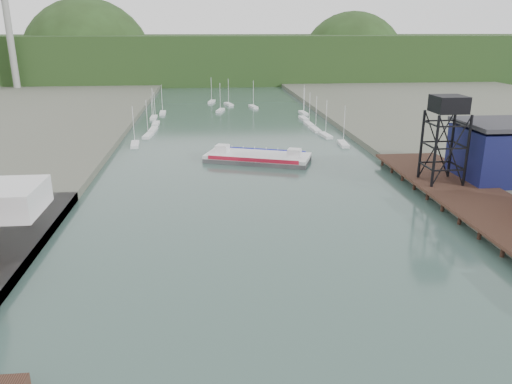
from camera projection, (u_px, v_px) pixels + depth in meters
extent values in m
cube|color=black|center=(487.00, 205.00, 81.92)|extent=(14.00, 70.00, 0.50)
cylinder|color=black|center=(451.00, 213.00, 81.69)|extent=(0.60, 0.60, 2.20)
cylinder|color=black|center=(435.00, 152.00, 88.81)|extent=(0.50, 0.50, 13.00)
cylinder|color=black|center=(467.00, 151.00, 89.37)|extent=(0.50, 0.50, 13.00)
cylinder|color=black|center=(421.00, 144.00, 94.48)|extent=(0.50, 0.50, 13.00)
cylinder|color=black|center=(452.00, 144.00, 95.04)|extent=(0.50, 0.50, 13.00)
cube|color=black|center=(449.00, 104.00, 89.44)|extent=(5.50, 5.50, 3.00)
cube|color=silver|center=(135.00, 145.00, 132.03)|extent=(2.67, 7.65, 0.90)
cube|color=silver|center=(148.00, 136.00, 143.03)|extent=(2.81, 7.67, 0.90)
cube|color=silver|center=(153.00, 130.00, 151.47)|extent=(2.35, 7.59, 0.90)
cube|color=silver|center=(156.00, 124.00, 160.85)|extent=(2.01, 7.50, 0.90)
cube|color=silver|center=(154.00, 118.00, 172.26)|extent=(2.00, 7.50, 0.90)
cube|color=silver|center=(163.00, 113.00, 181.78)|extent=(2.16, 7.54, 0.90)
cube|color=silver|center=(343.00, 144.00, 132.61)|extent=(2.53, 7.62, 0.90)
cube|color=silver|center=(325.00, 136.00, 143.27)|extent=(2.76, 7.67, 0.90)
cube|color=silver|center=(316.00, 130.00, 151.48)|extent=(2.22, 7.56, 0.90)
cube|color=silver|center=(309.00, 124.00, 159.97)|extent=(2.18, 7.54, 0.90)
cube|color=silver|center=(304.00, 119.00, 170.50)|extent=(2.46, 7.61, 0.90)
cube|color=silver|center=(303.00, 113.00, 181.68)|extent=(2.48, 7.61, 0.90)
cube|color=silver|center=(220.00, 110.00, 187.39)|extent=(3.78, 7.76, 0.90)
cube|color=silver|center=(253.00, 107.00, 196.20)|extent=(3.31, 7.74, 0.90)
cube|color=silver|center=(229.00, 104.00, 202.88)|extent=(3.76, 7.76, 0.90)
cube|color=silver|center=(212.00, 102.00, 209.81)|extent=(3.40, 7.74, 0.90)
cylinder|color=gray|center=(9.00, 28.00, 239.82)|extent=(3.20, 3.20, 60.00)
cube|color=#1F3015|center=(218.00, 58.00, 316.47)|extent=(500.00, 120.00, 28.00)
sphere|color=#1F3015|center=(90.00, 65.00, 310.20)|extent=(80.00, 80.00, 80.00)
sphere|color=#1F3015|center=(351.00, 66.00, 336.25)|extent=(70.00, 70.00, 70.00)
cube|color=#444446|center=(258.00, 159.00, 116.53)|extent=(25.76, 17.15, 0.96)
cube|color=silver|center=(258.00, 156.00, 116.26)|extent=(25.76, 17.15, 0.77)
cube|color=#B1142B|center=(252.00, 160.00, 111.74)|extent=(19.85, 7.30, 0.86)
cube|color=#161C9C|center=(263.00, 150.00, 120.65)|extent=(19.85, 7.30, 0.86)
cube|color=silver|center=(222.00, 149.00, 117.91)|extent=(3.68, 3.68, 1.91)
cube|color=silver|center=(294.00, 153.00, 113.89)|extent=(3.68, 3.68, 1.91)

